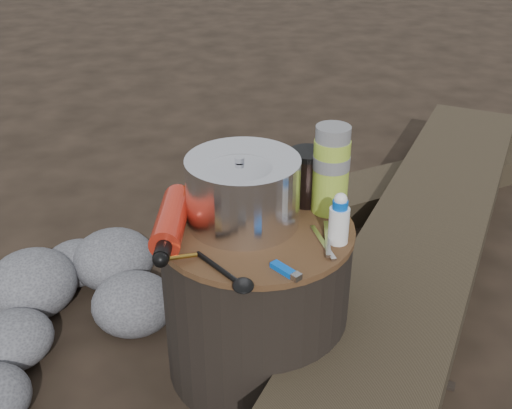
{
  "coord_description": "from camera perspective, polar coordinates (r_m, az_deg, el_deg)",
  "views": [
    {
      "loc": [
        -0.08,
        -1.23,
        1.16
      ],
      "look_at": [
        0.0,
        0.0,
        0.48
      ],
      "focal_mm": 43.37,
      "sensor_mm": 36.0,
      "label": 1
    }
  ],
  "objects": [
    {
      "name": "squeeze_bottle",
      "position": [
        1.37,
        7.67,
        -1.51
      ],
      "size": [
        0.05,
        0.05,
        0.11
      ],
      "primitive_type": "cylinder",
      "color": "white",
      "rests_on": "stump"
    },
    {
      "name": "ground",
      "position": [
        1.7,
        -0.0,
        -14.34
      ],
      "size": [
        60.0,
        60.0,
        0.0
      ],
      "primitive_type": "plane",
      "color": "black",
      "rests_on": "ground"
    },
    {
      "name": "rock_ring",
      "position": [
        1.65,
        -17.38,
        -12.81
      ],
      "size": [
        0.45,
        0.98,
        0.19
      ],
      "primitive_type": null,
      "color": "#58585D",
      "rests_on": "ground"
    },
    {
      "name": "stump",
      "position": [
        1.56,
        -0.0,
        -8.7
      ],
      "size": [
        0.46,
        0.46,
        0.42
      ],
      "primitive_type": "cylinder",
      "color": "black",
      "rests_on": "ground"
    },
    {
      "name": "log_main",
      "position": [
        2.13,
        15.61,
        -2.56
      ],
      "size": [
        1.3,
        1.99,
        0.17
      ],
      "primitive_type": "cube",
      "rotation": [
        0.0,
        0.0,
        -0.5
      ],
      "color": "#342B1E",
      "rests_on": "ground"
    },
    {
      "name": "travel_mug",
      "position": [
        1.52,
        4.77,
        2.53
      ],
      "size": [
        0.09,
        0.09,
        0.14
      ],
      "primitive_type": "cylinder",
      "color": "black",
      "rests_on": "stump"
    },
    {
      "name": "foil_windscreen",
      "position": [
        1.42,
        -1.21,
        1.25
      ],
      "size": [
        0.26,
        0.26,
        0.16
      ],
      "primitive_type": "cylinder",
      "color": "silver",
      "rests_on": "stump"
    },
    {
      "name": "log_small",
      "position": [
        2.57,
        15.65,
        2.2
      ],
      "size": [
        1.22,
        0.69,
        0.1
      ],
      "primitive_type": "cube",
      "rotation": [
        0.0,
        0.0,
        -1.17
      ],
      "color": "#342B1E",
      "rests_on": "ground"
    },
    {
      "name": "pot_grabber",
      "position": [
        1.38,
        6.16,
        -3.39
      ],
      "size": [
        0.04,
        0.15,
        0.01
      ],
      "primitive_type": null,
      "rotation": [
        0.0,
        0.0,
        0.03
      ],
      "color": "#AAABAF",
      "rests_on": "stump"
    },
    {
      "name": "lighter",
      "position": [
        1.29,
        2.52,
        -5.96
      ],
      "size": [
        0.06,
        0.07,
        0.01
      ],
      "primitive_type": "cube",
      "rotation": [
        0.0,
        0.0,
        0.68
      ],
      "color": "blue",
      "rests_on": "stump"
    },
    {
      "name": "camping_pot",
      "position": [
        1.39,
        -1.49,
        0.74
      ],
      "size": [
        0.17,
        0.17,
        0.17
      ],
      "primitive_type": "cylinder",
      "color": "silver",
      "rests_on": "stump"
    },
    {
      "name": "stuff_sack",
      "position": [
        1.55,
        -3.73,
        2.38
      ],
      "size": [
        0.15,
        0.12,
        0.1
      ],
      "primitive_type": "ellipsoid",
      "color": "#BB7F10",
      "rests_on": "stump"
    },
    {
      "name": "thermos",
      "position": [
        1.47,
        6.92,
        3.16
      ],
      "size": [
        0.09,
        0.09,
        0.22
      ],
      "primitive_type": "cylinder",
      "color": "#A6C839",
      "rests_on": "stump"
    },
    {
      "name": "fuel_bottle",
      "position": [
        1.41,
        -7.81,
        -1.49
      ],
      "size": [
        0.09,
        0.29,
        0.07
      ],
      "primitive_type": null,
      "rotation": [
        0.0,
        0.0,
        -0.09
      ],
      "color": "red",
      "rests_on": "stump"
    },
    {
      "name": "food_pouch",
      "position": [
        1.55,
        0.17,
        3.11
      ],
      "size": [
        0.11,
        0.07,
        0.14
      ],
      "primitive_type": "cube",
      "rotation": [
        0.0,
        0.0,
        0.41
      ],
      "color": "navy",
      "rests_on": "stump"
    },
    {
      "name": "spork",
      "position": [
        1.29,
        -3.45,
        -5.86
      ],
      "size": [
        0.13,
        0.16,
        0.01
      ],
      "primitive_type": null,
      "rotation": [
        0.0,
        0.0,
        0.64
      ],
      "color": "black",
      "rests_on": "stump"
    }
  ]
}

